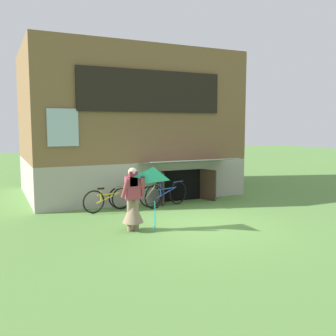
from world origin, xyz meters
The scene contains 7 objects.
ground_plane centered at (0.00, 0.00, 0.00)m, with size 60.00×60.00×0.00m, color #56843D.
log_house centered at (0.00, 5.56, 2.61)m, with size 7.42×6.24×5.21m.
person centered at (-1.72, 0.12, 0.65)m, with size 0.61×0.52×1.56m.
kite centered at (-1.42, -0.44, 1.22)m, with size 0.95×1.02×1.48m.
bicycle_blue centered at (0.20, 2.32, 0.39)m, with size 1.71×0.57×0.81m.
bicycle_green centered at (-0.79, 2.49, 0.37)m, with size 1.61×0.46×0.75m.
bicycle_yellow centered at (-1.67, 2.45, 0.36)m, with size 1.60×0.32×0.74m.
Camera 1 is at (-4.78, -8.34, 2.56)m, focal length 40.23 mm.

